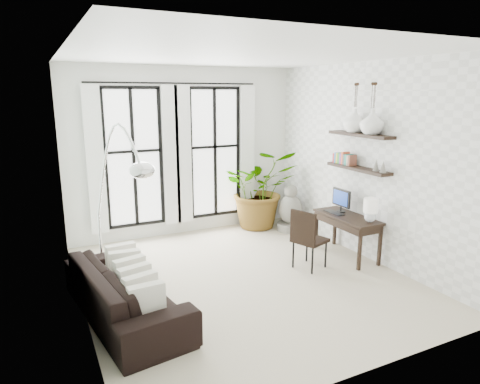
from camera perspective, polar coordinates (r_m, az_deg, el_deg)
floor at (r=6.51m, az=0.45°, el=-11.45°), size 5.00×5.00×0.00m
ceiling at (r=5.95m, az=0.50°, el=17.87°), size 5.00×5.00×0.00m
wall_left at (r=5.43m, az=-21.28°, el=0.46°), size 0.00×5.00×5.00m
wall_right at (r=7.31m, az=16.49°, el=3.84°), size 0.00×5.00×5.00m
wall_back at (r=8.31m, az=-7.31°, el=5.31°), size 4.50×0.00×4.50m
windows at (r=8.19m, az=-8.47°, el=4.88°), size 3.26×0.13×2.65m
wall_shelves at (r=7.25m, az=15.36°, el=4.86°), size 0.25×1.30×0.60m
sofa at (r=5.54m, az=-15.09°, el=-12.71°), size 1.21×2.38×0.67m
throw_pillows at (r=5.49m, az=-14.15°, el=-10.99°), size 0.40×1.52×0.40m
plant at (r=8.72m, az=2.68°, el=0.49°), size 1.76×1.62×1.62m
desk at (r=7.29m, az=14.39°, el=-3.45°), size 0.51×1.21×1.11m
desk_chair at (r=6.72m, az=8.91°, el=-5.80°), size 0.58×0.58×0.96m
arc_lamp at (r=5.67m, az=-16.10°, el=3.46°), size 0.73×1.39×2.34m
buddha at (r=8.62m, az=6.74°, el=-2.58°), size 0.52×0.52×0.94m
vase_a at (r=6.98m, az=17.20°, el=8.90°), size 0.37×0.37×0.38m
vase_b at (r=7.28m, az=15.03°, el=9.18°), size 0.37×0.37×0.38m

